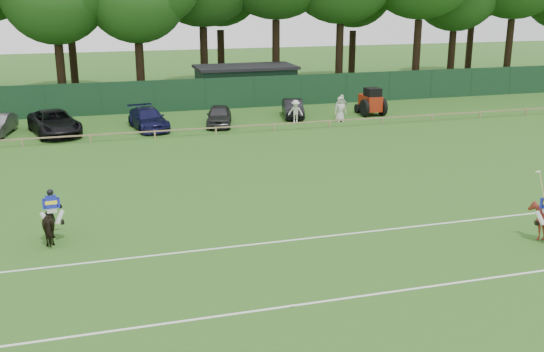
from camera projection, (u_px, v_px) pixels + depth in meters
name	position (u px, v px, depth m)	size (l,w,h in m)	color
ground	(281.00, 231.00, 25.14)	(160.00, 160.00, 0.00)	#1E4C14
horse_dark	(53.00, 223.00, 23.99)	(0.79, 1.73, 1.46)	black
suv_black	(55.00, 123.00, 41.76)	(2.62, 5.67, 1.58)	black
sedan_navy	(148.00, 119.00, 43.39)	(1.99, 4.89, 1.42)	#13133C
hatch_grey	(219.00, 116.00, 44.50)	(1.68, 4.18, 1.42)	#2C2C2F
estate_black	(293.00, 108.00, 47.48)	(1.39, 3.99, 1.31)	black
spectator_left	(296.00, 112.00, 45.38)	(1.06, 0.61, 1.65)	beige
spectator_mid	(341.00, 107.00, 46.74)	(1.06, 0.44, 1.81)	silver
spectator_right	(340.00, 109.00, 45.77)	(0.89, 0.58, 1.82)	beige
rider_dark	(51.00, 206.00, 23.79)	(0.94, 0.40, 1.41)	silver
polo_ball	(293.00, 306.00, 19.15)	(0.09, 0.09, 0.09)	silver
pitch_lines	(311.00, 267.00, 21.92)	(60.00, 5.10, 0.01)	silver
pitch_rail	(201.00, 129.00, 41.60)	(62.10, 0.10, 0.50)	#997F5B
perimeter_fence	(180.00, 95.00, 49.67)	(92.08, 0.08, 2.50)	#14351E
utility_shed	(245.00, 83.00, 53.95)	(8.40, 4.40, 3.04)	#14331E
tree_row	(190.00, 94.00, 57.92)	(96.00, 12.00, 21.00)	#26561C
tractor	(371.00, 102.00, 48.21)	(1.74, 2.49, 2.09)	#99220E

